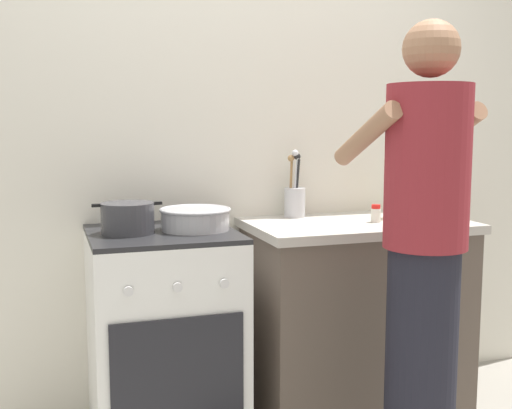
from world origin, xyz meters
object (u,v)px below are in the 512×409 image
mixing_bowl (195,218)px  utensil_crock (295,198)px  oil_bottle (391,197)px  person (424,258)px  pot (128,218)px  stove_range (164,337)px  spice_bottle (376,214)px

mixing_bowl → utensil_crock: size_ratio=0.94×
oil_bottle → person: 0.72m
pot → utensil_crock: bearing=15.0°
stove_range → spice_bottle: 1.08m
mixing_bowl → person: person is taller
spice_bottle → mixing_bowl: bearing=176.3°
pot → spice_bottle: size_ratio=3.48×
pot → oil_bottle: oil_bottle is taller
pot → oil_bottle: 1.23m
stove_range → person: bearing=-37.2°
mixing_bowl → oil_bottle: size_ratio=1.27×
stove_range → spice_bottle: bearing=-3.3°
spice_bottle → utensil_crock: bearing=137.1°
pot → spice_bottle: pot is taller
utensil_crock → oil_bottle: 0.45m
oil_bottle → pot: bearing=-178.4°
utensil_crock → spice_bottle: (0.29, -0.27, -0.05)m
utensil_crock → person: person is taller
mixing_bowl → spice_bottle: (0.82, -0.05, -0.01)m
stove_range → utensil_crock: bearing=17.5°
person → pot: bearing=147.2°
pot → oil_bottle: bearing=1.6°
pot → spice_bottle: 1.10m
utensil_crock → person: 0.87m
stove_range → person: (0.84, -0.63, 0.41)m
stove_range → spice_bottle: (0.96, -0.06, 0.49)m
stove_range → pot: 0.53m
pot → mixing_bowl: bearing=0.5°
oil_bottle → person: size_ratio=0.14×
stove_range → mixing_bowl: bearing=-1.1°
pot → person: person is taller
pot → mixing_bowl: (0.28, 0.00, -0.01)m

